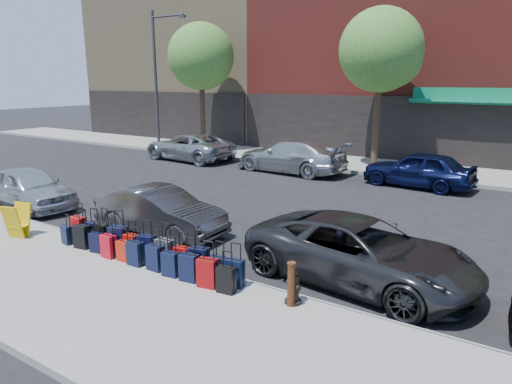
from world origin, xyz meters
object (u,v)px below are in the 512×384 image
Objects in this scene: tree_center at (384,52)px; car_near_0 at (29,188)px; fire_hydrant at (293,286)px; car_far_0 at (189,147)px; streetlight at (158,72)px; display_rack at (17,221)px; car_far_1 at (291,156)px; car_near_1 at (160,211)px; tree_left at (203,58)px; suitcase_front_5 at (147,247)px; car_far_2 at (418,169)px; car_near_2 at (360,252)px; bollard at (291,284)px.

tree_center reaches higher than car_near_0.
car_far_0 is at bearing 161.52° from fire_hydrant.
streetlight reaches higher than fire_hydrant.
car_far_1 reaches higher than display_rack.
car_near_0 is 11.07m from car_far_1.
streetlight is 17.25m from display_rack.
car_near_1 is at bearing -45.92° from streetlight.
tree_left is 1.00× the size of tree_center.
car_far_2 is (3.27, 11.61, 0.28)m from suitcase_front_5.
car_far_2 reaches higher than car_near_2.
tree_center is 0.91× the size of streetlight.
streetlight is at bearing 164.84° from fire_hydrant.
car_far_0 is (4.03, -2.03, -3.94)m from streetlight.
streetlight is at bearing -166.61° from tree_left.
streetlight is at bearing 42.50° from car_near_1.
fire_hydrant is 0.85× the size of bollard.
bollard is 0.95× the size of display_rack.
suitcase_front_5 is 4.82m from car_near_2.
car_far_2 is (13.07, -2.68, -4.68)m from tree_left.
car_far_0 reaches higher than car_near_0.
car_near_2 is (17.18, -11.77, -3.97)m from streetlight.
tree_center is 1.81× the size of car_near_0.
car_near_2 is (4.45, 1.82, 0.24)m from suitcase_front_5.
streetlight is 9.39× the size of bollard.
streetlight reaches higher than display_rack.
tree_center is at bearing 134.76° from car_far_1.
streetlight is 5.99m from car_far_0.
car_far_2 is (-0.60, 11.77, 0.14)m from bollard.
car_far_1 reaches higher than car_near_1.
car_near_1 is 9.75m from car_far_1.
bollard is at bearing -46.59° from tree_left.
car_far_2 is at bearing 43.23° from display_rack.
car_far_0 is (1.09, -2.73, -4.69)m from tree_left.
car_near_1 is at bearing 41.64° from car_far_0.
fire_hydrant is at bearing -11.25° from display_rack.
display_rack is (5.79, -15.02, -4.82)m from tree_left.
suitcase_front_5 reaches higher than bollard.
car_far_1 reaches higher than car_near_0.
car_near_0 is 0.77× the size of car_far_0.
car_near_1 is 5.82m from car_near_2.
car_near_1 is (8.42, -12.43, -4.77)m from tree_left.
streetlight is 1.87× the size of car_far_2.
tree_center is at bearing 2.98° from streetlight.
car_far_1 is (-6.36, 11.71, 0.18)m from bollard.
car_near_1 is (2.63, 2.59, 0.05)m from display_rack.
car_near_0 is at bearing -39.76° from car_far_2.
car_far_1 is at bearing 94.50° from car_far_0.
car_near_1 is 12.16m from car_far_0.
car_near_1 is at bearing -80.75° from car_near_0.
fire_hydrant is at bearing -77.60° from tree_center.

